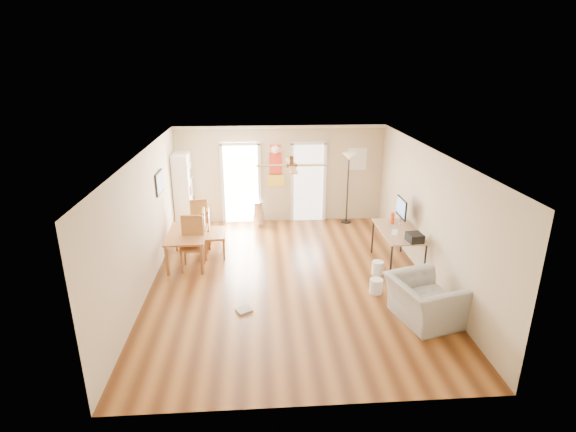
{
  "coord_description": "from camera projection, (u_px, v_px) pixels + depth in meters",
  "views": [
    {
      "loc": [
        -0.61,
        -8.06,
        4.23
      ],
      "look_at": [
        0.0,
        0.6,
        1.15
      ],
      "focal_mm": 27.8,
      "sensor_mm": 36.0,
      "label": 1
    }
  ],
  "objects": [
    {
      "name": "wastebasket_a",
      "position": [
        376.0,
        286.0,
        8.47
      ],
      "size": [
        0.29,
        0.29,
        0.28
      ],
      "primitive_type": "cylinder",
      "rotation": [
        0.0,
        0.0,
        -0.23
      ],
      "color": "silver",
      "rests_on": "floor"
    },
    {
      "name": "crown_molding",
      "position": [
        290.0,
        155.0,
        8.17
      ],
      "size": [
        5.5,
        7.0,
        0.08
      ],
      "primitive_type": null,
      "color": "white",
      "rests_on": "wall_back"
    },
    {
      "name": "computer_desk",
      "position": [
        397.0,
        248.0,
        9.48
      ],
      "size": [
        0.76,
        1.53,
        0.82
      ],
      "primitive_type": null,
      "color": "#A17F57",
      "rests_on": "floor"
    },
    {
      "name": "framed_poster",
      "position": [
        159.0,
        183.0,
        9.6
      ],
      "size": [
        0.04,
        0.66,
        0.48
      ],
      "primitive_type": "cube",
      "color": "black",
      "rests_on": "wall_left"
    },
    {
      "name": "orange_bottle",
      "position": [
        392.0,
        218.0,
        9.69
      ],
      "size": [
        0.11,
        0.11,
        0.26
      ],
      "primitive_type": "cylinder",
      "rotation": [
        0.0,
        0.0,
        0.32
      ],
      "color": "#DC4813",
      "rests_on": "computer_desk"
    },
    {
      "name": "wall_right",
      "position": [
        429.0,
        216.0,
        8.78
      ],
      "size": [
        0.04,
        7.0,
        2.6
      ],
      "primitive_type": null,
      "color": "beige",
      "rests_on": "floor"
    },
    {
      "name": "bathroom_doorway",
      "position": [
        308.0,
        183.0,
        12.0
      ],
      "size": [
        0.8,
        0.1,
        2.1
      ],
      "primitive_type": null,
      "color": "white",
      "rests_on": "wall_back"
    },
    {
      "name": "dining_chair_right_a",
      "position": [
        216.0,
        228.0,
        10.43
      ],
      "size": [
        0.41,
        0.41,
        0.95
      ],
      "primitive_type": null,
      "rotation": [
        0.0,
        0.0,
        1.62
      ],
      "color": "#AD6F37",
      "rests_on": "floor"
    },
    {
      "name": "ceiling",
      "position": [
        290.0,
        152.0,
        8.16
      ],
      "size": [
        5.5,
        7.0,
        0.0
      ],
      "primitive_type": null,
      "color": "silver",
      "rests_on": "floor"
    },
    {
      "name": "dining_table",
      "position": [
        188.0,
        247.0,
        9.7
      ],
      "size": [
        0.85,
        1.39,
        0.69
      ],
      "primitive_type": null,
      "rotation": [
        0.0,
        0.0,
        0.02
      ],
      "color": "#A06333",
      "rests_on": "floor"
    },
    {
      "name": "imac",
      "position": [
        401.0,
        211.0,
        9.62
      ],
      "size": [
        0.22,
        0.63,
        0.58
      ],
      "primitive_type": null,
      "rotation": [
        0.0,
        0.0,
        0.22
      ],
      "color": "black",
      "rests_on": "computer_desk"
    },
    {
      "name": "dining_chair_far",
      "position": [
        199.0,
        217.0,
        11.08
      ],
      "size": [
        0.48,
        0.48,
        1.0
      ],
      "primitive_type": null,
      "rotation": [
        0.0,
        0.0,
        3.33
      ],
      "color": "#A16B34",
      "rests_on": "floor"
    },
    {
      "name": "floor",
      "position": [
        290.0,
        279.0,
        9.03
      ],
      "size": [
        7.0,
        7.0,
        0.0
      ],
      "primitive_type": "plane",
      "color": "brown",
      "rests_on": "ground"
    },
    {
      "name": "printer",
      "position": [
        415.0,
        237.0,
        8.76
      ],
      "size": [
        0.31,
        0.35,
        0.17
      ],
      "primitive_type": "cube",
      "rotation": [
        0.0,
        0.0,
        0.11
      ],
      "color": "black",
      "rests_on": "computer_desk"
    },
    {
      "name": "keyboard",
      "position": [
        395.0,
        232.0,
        9.22
      ],
      "size": [
        0.23,
        0.37,
        0.01
      ],
      "primitive_type": "cube",
      "rotation": [
        0.0,
        0.0,
        -0.35
      ],
      "color": "silver",
      "rests_on": "computer_desk"
    },
    {
      "name": "wall_left",
      "position": [
        145.0,
        223.0,
        8.41
      ],
      "size": [
        0.04,
        7.0,
        2.6
      ],
      "primitive_type": null,
      "color": "beige",
      "rests_on": "floor"
    },
    {
      "name": "wall_decal",
      "position": [
        276.0,
        166.0,
        11.77
      ],
      "size": [
        0.46,
        0.03,
        1.1
      ],
      "primitive_type": "cube",
      "color": "red",
      "rests_on": "wall_back"
    },
    {
      "name": "ac_grille",
      "position": [
        357.0,
        159.0,
        11.86
      ],
      "size": [
        0.5,
        0.04,
        0.6
      ],
      "primitive_type": "cube",
      "color": "white",
      "rests_on": "wall_back"
    },
    {
      "name": "armchair",
      "position": [
        424.0,
        300.0,
        7.52
      ],
      "size": [
        1.27,
        1.37,
        0.74
      ],
      "primitive_type": "imported",
      "rotation": [
        0.0,
        0.0,
        1.84
      ],
      "color": "#9E9F9A",
      "rests_on": "floor"
    },
    {
      "name": "wall_front",
      "position": [
        312.0,
        319.0,
        5.3
      ],
      "size": [
        5.5,
        0.04,
        2.6
      ],
      "primitive_type": null,
      "color": "beige",
      "rests_on": "floor"
    },
    {
      "name": "wastebasket_b",
      "position": [
        378.0,
        268.0,
        9.21
      ],
      "size": [
        0.3,
        0.3,
        0.28
      ],
      "primitive_type": "cylinder",
      "rotation": [
        0.0,
        0.0,
        -0.26
      ],
      "color": "white",
      "rests_on": "floor"
    },
    {
      "name": "trash_can",
      "position": [
        259.0,
        213.0,
        11.86
      ],
      "size": [
        0.33,
        0.33,
        0.66
      ],
      "primitive_type": "cylinder",
      "rotation": [
        0.0,
        0.0,
        -0.08
      ],
      "color": "silver",
      "rests_on": "floor"
    },
    {
      "name": "kitchen_doorway",
      "position": [
        241.0,
        184.0,
        11.89
      ],
      "size": [
        0.9,
        0.1,
        2.1
      ],
      "primitive_type": null,
      "color": "white",
      "rests_on": "wall_back"
    },
    {
      "name": "bookshelf",
      "position": [
        184.0,
        190.0,
        11.56
      ],
      "size": [
        0.58,
        0.96,
        1.98
      ],
      "primitive_type": null,
      "rotation": [
        0.0,
        0.0,
        -0.22
      ],
      "color": "white",
      "rests_on": "floor"
    },
    {
      "name": "wall_back",
      "position": [
        280.0,
        175.0,
        11.89
      ],
      "size": [
        5.5,
        0.04,
        2.6
      ],
      "primitive_type": null,
      "color": "beige",
      "rests_on": "floor"
    },
    {
      "name": "dining_chair_near",
      "position": [
        192.0,
        244.0,
        9.31
      ],
      "size": [
        0.46,
        0.46,
        1.12
      ],
      "primitive_type": null,
      "rotation": [
        0.0,
        0.0,
        -0.01
      ],
      "color": "#A16834",
      "rests_on": "floor"
    },
    {
      "name": "ceiling_fan",
      "position": [
        292.0,
        165.0,
        7.94
      ],
      "size": [
        1.24,
        1.24,
        0.2
      ],
      "primitive_type": null,
      "color": "#593819",
      "rests_on": "ceiling"
    },
    {
      "name": "torchiere_lamp",
      "position": [
        348.0,
        189.0,
        11.86
      ],
      "size": [
        0.41,
        0.41,
        1.91
      ],
      "primitive_type": null,
      "rotation": [
        0.0,
        0.0,
        0.15
      ],
      "color": "black",
      "rests_on": "floor"
    },
    {
      "name": "floor_cloth",
      "position": [
        244.0,
        310.0,
        7.88
      ],
      "size": [
        0.33,
        0.31,
        0.04
      ],
      "primitive_type": "cube",
      "rotation": [
        0.0,
        0.0,
        0.51
      ],
      "color": "#A4A39E",
      "rests_on": "floor"
    },
    {
      "name": "dining_chair_right_b",
      "position": [
        214.0,
        234.0,
        9.87
      ],
      "size": [
        0.49,
        0.49,
        1.11
      ],
      "primitive_type": null,
      "rotation": [
        0.0,
        0.0,
        1.64
      ],
      "color": "#A66335",
      "rests_on": "floor"
    }
  ]
}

